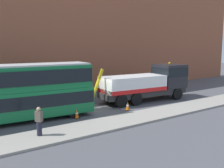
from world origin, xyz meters
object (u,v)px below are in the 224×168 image
Objects in this scene: double_decker_bus at (16,91)px; pedestrian_onlooker at (39,122)px; traffic_cone_near_bus at (77,114)px; traffic_cone_midway at (128,106)px; recovery_tow_truck at (148,83)px.

double_decker_bus reaches higher than pedestrian_onlooker.
pedestrian_onlooker is 4.52m from traffic_cone_near_bus.
traffic_cone_midway is at bearing -18.13° from pedestrian_onlooker.
recovery_tow_truck reaches higher than traffic_cone_near_bus.
double_decker_bus is at bearing 156.76° from traffic_cone_near_bus.
pedestrian_onlooker is at bearing -165.63° from traffic_cone_midway.
double_decker_bus reaches higher than traffic_cone_midway.
pedestrian_onlooker is at bearing -147.18° from traffic_cone_near_bus.
recovery_tow_truck reaches higher than pedestrian_onlooker.
pedestrian_onlooker is 2.38× the size of traffic_cone_near_bus.
recovery_tow_truck is 14.20× the size of traffic_cone_near_bus.
pedestrian_onlooker is at bearing -157.03° from recovery_tow_truck.
double_decker_bus is at bearing 167.14° from traffic_cone_midway.
double_decker_bus is 15.53× the size of traffic_cone_near_bus.
traffic_cone_near_bus is at bearing -18.32° from double_decker_bus.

